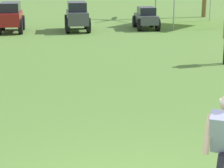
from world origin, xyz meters
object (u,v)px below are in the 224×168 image
object	(u,v)px
parked_car_slot_c	(11,16)
parked_car_slot_e	(146,18)
frisbee_thrower	(224,146)
parked_car_slot_d	(77,16)

from	to	relation	value
parked_car_slot_c	parked_car_slot_e	bearing A→B (deg)	-0.66
frisbee_thrower	parked_car_slot_e	size ratio (longest dim) A/B	0.63
frisbee_thrower	parked_car_slot_d	xyz separation A→B (m)	(-0.05, 16.60, -0.06)
parked_car_slot_c	parked_car_slot_e	world-z (taller)	parked_car_slot_c
parked_car_slot_c	parked_car_slot_e	xyz separation A→B (m)	(6.63, -0.08, -0.18)
parked_car_slot_c	parked_car_slot_d	distance (m)	3.15
parked_car_slot_c	parked_car_slot_d	world-z (taller)	same
frisbee_thrower	parked_car_slot_c	distance (m)	17.07
frisbee_thrower	parked_car_slot_c	bearing A→B (deg)	100.81
parked_car_slot_d	parked_car_slot_e	size ratio (longest dim) A/B	1.06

